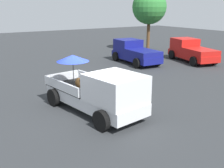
# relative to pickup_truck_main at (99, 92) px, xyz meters

# --- Properties ---
(ground_plane) EXTENTS (80.00, 80.00, 0.00)m
(ground_plane) POSITION_rel_pickup_truck_main_xyz_m (-0.43, -0.04, -0.99)
(ground_plane) COLOR #2D3033
(pickup_truck_main) EXTENTS (5.27, 2.84, 2.40)m
(pickup_truck_main) POSITION_rel_pickup_truck_main_xyz_m (0.00, 0.00, 0.00)
(pickup_truck_main) COLOR black
(pickup_truck_main) RESTS_ON ground
(pickup_truck_red) EXTENTS (4.92, 2.45, 1.80)m
(pickup_truck_red) POSITION_rel_pickup_truck_main_xyz_m (-7.88, 7.86, -0.12)
(pickup_truck_red) COLOR black
(pickup_truck_red) RESTS_ON ground
(pickup_truck_far) EXTENTS (5.10, 3.08, 1.80)m
(pickup_truck_far) POSITION_rel_pickup_truck_main_xyz_m (-5.86, 12.23, -0.12)
(pickup_truck_far) COLOR black
(pickup_truck_far) RESTS_ON ground
(tree_by_lot) EXTENTS (3.38, 3.38, 6.06)m
(tree_by_lot) POSITION_rel_pickup_truck_main_xyz_m (-11.87, 12.65, 3.36)
(tree_by_lot) COLOR brown
(tree_by_lot) RESTS_ON ground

